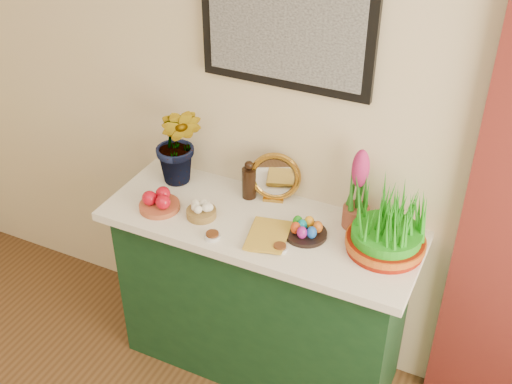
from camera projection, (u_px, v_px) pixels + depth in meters
sideboard at (261, 299)px, 3.05m from camera, size 1.30×0.45×0.85m
tablecloth at (261, 224)px, 2.80m from camera, size 1.40×0.55×0.04m
hyacinth_green at (178, 131)px, 2.90m from camera, size 0.29×0.26×0.54m
apple_bowl at (159, 201)px, 2.84m from camera, size 0.20×0.20×0.09m
garlic_basket at (201, 211)px, 2.80m from camera, size 0.16×0.16×0.07m
vinegar_cruet at (249, 181)px, 2.90m from camera, size 0.06×0.06×0.19m
mirror at (275, 177)px, 2.87m from camera, size 0.24×0.12×0.24m
book at (249, 232)px, 2.70m from camera, size 0.19×0.25×0.03m
spice_dish_left at (212, 236)px, 2.68m from camera, size 0.07×0.07×0.03m
spice_dish_right at (280, 248)px, 2.61m from camera, size 0.07×0.07×0.03m
egg_plate at (305, 230)px, 2.68m from camera, size 0.20×0.20×0.07m
hyacinth_pink at (358, 193)px, 2.67m from camera, size 0.11×0.11×0.37m
wheatgrass_sabzeh at (388, 226)px, 2.56m from camera, size 0.33×0.33×0.27m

